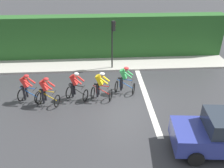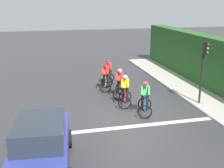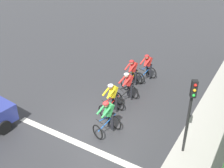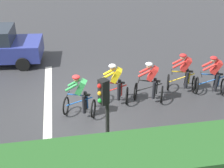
{
  "view_description": "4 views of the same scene",
  "coord_description": "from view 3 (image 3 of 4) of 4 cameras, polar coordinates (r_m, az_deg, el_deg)",
  "views": [
    {
      "loc": [
        -11.39,
        1.39,
        7.36
      ],
      "look_at": [
        -0.33,
        0.68,
        1.07
      ],
      "focal_mm": 38.52,
      "sensor_mm": 36.0,
      "label": 1
    },
    {
      "loc": [
        -4.0,
        -12.14,
        5.34
      ],
      "look_at": [
        -0.6,
        2.09,
        0.97
      ],
      "focal_mm": 45.63,
      "sensor_mm": 36.0,
      "label": 2
    },
    {
      "loc": [
        5.5,
        -8.03,
        7.75
      ],
      "look_at": [
        -0.47,
        1.89,
        1.23
      ],
      "focal_mm": 43.87,
      "sensor_mm": 36.0,
      "label": 3
    },
    {
      "loc": [
        9.73,
        -0.47,
        6.91
      ],
      "look_at": [
        -0.14,
        1.18,
        0.82
      ],
      "focal_mm": 49.91,
      "sensor_mm": 36.0,
      "label": 4
    }
  ],
  "objects": [
    {
      "name": "cyclist_mid",
      "position": [
        13.87,
        3.23,
        -0.76
      ],
      "size": [
        1.04,
        1.26,
        1.66
      ],
      "color": "black",
      "rests_on": "ground"
    },
    {
      "name": "cyclist_lead",
      "position": [
        15.96,
        7.33,
        3.3
      ],
      "size": [
        0.97,
        1.24,
        1.66
      ],
      "color": "black",
      "rests_on": "ground"
    },
    {
      "name": "ground_plane",
      "position": [
        12.44,
        -2.66,
        -9.21
      ],
      "size": [
        80.0,
        80.0,
        0.0
      ],
      "primitive_type": "plane",
      "color": "#333335"
    },
    {
      "name": "road_marking_stop_line",
      "position": [
        11.65,
        -6.22,
        -12.53
      ],
      "size": [
        7.0,
        0.3,
        0.01
      ],
      "primitive_type": "cube",
      "color": "silver",
      "rests_on": "ground"
    },
    {
      "name": "cyclist_second",
      "position": [
        15.23,
        4.26,
        2.14
      ],
      "size": [
        0.97,
        1.23,
        1.66
      ],
      "color": "black",
      "rests_on": "ground"
    },
    {
      "name": "cyclist_fourth",
      "position": [
        12.9,
        0.01,
        -3.24
      ],
      "size": [
        0.97,
        1.23,
        1.66
      ],
      "color": "black",
      "rests_on": "ground"
    },
    {
      "name": "sidewalk_kerb",
      "position": [
        12.66,
        21.08,
        -10.39
      ],
      "size": [
        2.8,
        20.02,
        0.12
      ],
      "primitive_type": "cube",
      "color": "#ADA89E",
      "rests_on": "ground"
    },
    {
      "name": "traffic_light_near_crossing",
      "position": [
        10.21,
        16.03,
        -4.71
      ],
      "size": [
        0.27,
        0.29,
        3.34
      ],
      "color": "black",
      "rests_on": "ground"
    },
    {
      "name": "cyclist_trailing",
      "position": [
        11.68,
        -0.91,
        -7.15
      ],
      "size": [
        1.0,
        1.24,
        1.66
      ],
      "color": "black",
      "rests_on": "ground"
    }
  ]
}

